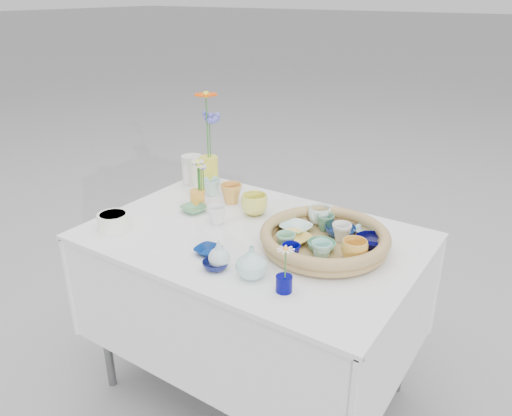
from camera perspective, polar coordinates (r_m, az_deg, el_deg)
The scene contains 34 objects.
ground at distance 2.38m, azimuth -0.28°, elevation -19.70°, with size 80.00×80.00×0.00m, color gray.
display_table at distance 2.38m, azimuth -0.28°, elevation -19.70°, with size 1.26×0.86×0.77m, color white, non-canonical shape.
wicker_tray at distance 1.83m, azimuth 7.83°, elevation -3.54°, with size 0.47×0.47×0.08m, color olive, non-canonical shape.
tray_ceramic_0 at distance 1.91m, azimuth 9.63°, elevation -2.65°, with size 0.12×0.12×0.04m, color navy.
tray_ceramic_1 at distance 1.85m, azimuth 13.08°, elevation -3.85°, with size 0.12×0.12×0.04m, color #040338.
tray_ceramic_2 at distance 1.75m, azimuth 11.17°, elevation -4.71°, with size 0.09×0.09×0.07m, color gold.
tray_ceramic_3 at distance 1.80m, azimuth 7.49°, elevation -4.34°, with size 0.10×0.10×0.03m, color #5BA680.
tray_ceramic_4 at distance 1.78m, azimuth 3.43°, elevation -3.89°, with size 0.07×0.07×0.06m, color #7DBA92.
tray_ceramic_5 at distance 1.92m, azimuth 4.59°, elevation -2.29°, with size 0.12×0.12×0.03m, color silver.
tray_ceramic_6 at distance 1.98m, azimuth 7.28°, elevation -0.84°, with size 0.09×0.09×0.07m, color white.
tray_ceramic_7 at distance 1.86m, azimuth 9.75°, elevation -2.76°, with size 0.07×0.07×0.07m, color silver.
tray_ceramic_8 at distance 1.94m, azimuth 12.44°, elevation -2.60°, with size 0.09×0.09×0.02m, color #A4DDED.
tray_ceramic_9 at distance 1.72m, azimuth 4.03°, elevation -5.07°, with size 0.06×0.06×0.06m, color #04066D.
tray_ceramic_10 at distance 1.84m, azimuth 4.34°, elevation -3.54°, with size 0.12×0.12×0.03m, color #DFB950.
tray_ceramic_11 at distance 1.72m, azimuth 7.47°, elevation -4.92°, with size 0.07×0.07×0.07m, color #8CCABA.
tray_ceramic_12 at distance 1.94m, azimuth 7.92°, elevation -1.65°, with size 0.07×0.07×0.06m, color #4A8260.
loose_ceramic_0 at distance 2.21m, azimuth -2.84°, elevation 1.67°, with size 0.09×0.09×0.09m, color gold.
loose_ceramic_1 at distance 2.09m, azimuth -0.18°, elevation 0.41°, with size 0.11×0.11×0.09m, color #E3DF56.
loose_ceramic_2 at distance 2.14m, azimuth -7.12°, elevation -0.11°, with size 0.11×0.11×0.03m, color #579665.
loose_ceramic_3 at distance 2.02m, azimuth -4.49°, elevation -0.75°, with size 0.08×0.08×0.07m, color white.
loose_ceramic_4 at distance 1.81m, azimuth -5.48°, elevation -4.86°, with size 0.09×0.09×0.02m, color navy.
loose_ceramic_5 at distance 2.31m, azimuth -5.09°, elevation 2.43°, with size 0.08×0.08×0.08m, color #ABD5D4.
loose_ceramic_6 at distance 1.71m, azimuth -4.65°, elevation -6.50°, with size 0.09×0.09×0.03m, color #0E144B.
fluted_bowl at distance 2.05m, azimuth -15.98°, elevation -1.47°, with size 0.12×0.12×0.06m, color white, non-canonical shape.
bud_vase_paleblue at distance 1.69m, azimuth -4.24°, elevation -5.14°, with size 0.07×0.07×0.12m, color silver, non-canonical shape.
bud_vase_seafoam at distance 1.64m, azimuth -0.51°, elevation -6.17°, with size 0.11×0.11×0.11m, color #ADDCD4.
bud_vase_cobalt at distance 1.58m, azimuth 3.22°, elevation -8.64°, with size 0.05×0.05×0.05m, color #00015E.
single_daisy at distance 1.54m, azimuth 3.38°, elevation -6.38°, with size 0.06×0.06×0.12m, color silver, non-canonical shape.
tall_vase_yellow at distance 2.36m, azimuth -5.37°, elevation 4.00°, with size 0.08×0.08×0.16m, color yellow.
gerbera at distance 2.29m, azimuth -5.60°, elevation 9.23°, with size 0.12×0.12×0.31m, color #F94900, non-canonical shape.
hydrangea at distance 2.31m, azimuth -5.27°, elevation 7.91°, with size 0.07×0.07×0.24m, color #5253C3, non-canonical shape.
white_pitcher at distance 2.45m, azimuth -7.28°, elevation 4.39°, with size 0.14×0.10×0.14m, color silver, non-canonical shape.
daisy_cup at distance 2.20m, azimuth -6.71°, elevation 1.17°, with size 0.07×0.07×0.07m, color #FFA833.
daisy_posy at distance 2.17m, azimuth -6.56°, elevation 4.09°, with size 0.08×0.08×0.16m, color white, non-canonical shape.
Camera 1 is at (0.97, -1.43, 1.64)m, focal length 35.00 mm.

